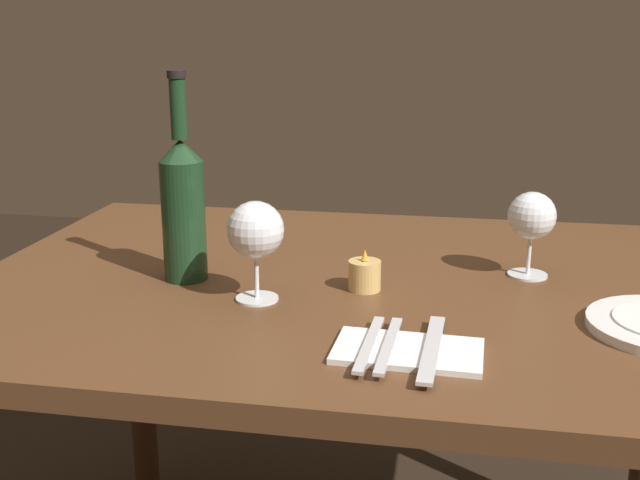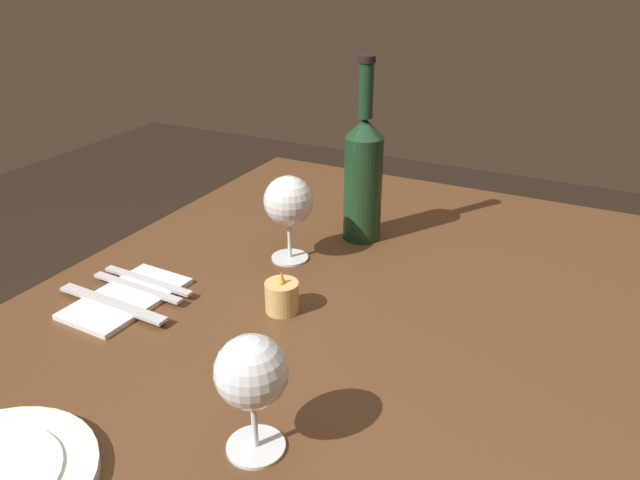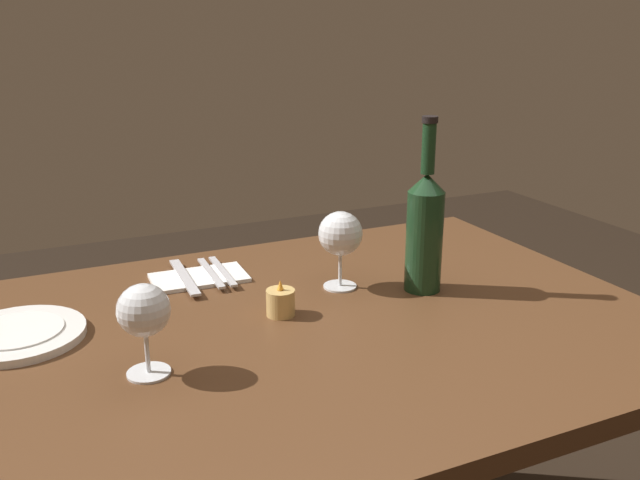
# 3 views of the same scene
# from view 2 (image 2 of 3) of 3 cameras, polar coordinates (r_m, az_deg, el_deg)

# --- Properties ---
(dining_table) EXTENTS (1.30, 0.90, 0.74)m
(dining_table) POSITION_cam_2_polar(r_m,az_deg,el_deg) (0.98, -0.56, -11.53)
(dining_table) COLOR #56351E
(dining_table) RESTS_ON ground
(wine_glass_left) EXTENTS (0.09, 0.09, 0.15)m
(wine_glass_left) POSITION_cam_2_polar(r_m,az_deg,el_deg) (1.04, -2.96, 3.56)
(wine_glass_left) COLOR white
(wine_glass_left) RESTS_ON dining_table
(wine_glass_right) EXTENTS (0.08, 0.08, 0.14)m
(wine_glass_right) POSITION_cam_2_polar(r_m,az_deg,el_deg) (0.65, -6.43, -12.45)
(wine_glass_right) COLOR white
(wine_glass_right) RESTS_ON dining_table
(wine_bottle) EXTENTS (0.07, 0.07, 0.34)m
(wine_bottle) POSITION_cam_2_polar(r_m,az_deg,el_deg) (1.12, 4.08, 6.12)
(wine_bottle) COLOR #19381E
(wine_bottle) RESTS_ON dining_table
(votive_candle) EXTENTS (0.05, 0.05, 0.07)m
(votive_candle) POSITION_cam_2_polar(r_m,az_deg,el_deg) (0.93, -3.59, -5.39)
(votive_candle) COLOR #DBB266
(votive_candle) RESTS_ON dining_table
(folded_napkin) EXTENTS (0.19, 0.12, 0.01)m
(folded_napkin) POSITION_cam_2_polar(r_m,az_deg,el_deg) (1.01, -17.71, -5.21)
(folded_napkin) COLOR white
(folded_napkin) RESTS_ON dining_table
(fork_inner) EXTENTS (0.02, 0.18, 0.00)m
(fork_inner) POSITION_cam_2_polar(r_m,az_deg,el_deg) (1.02, -16.80, -4.28)
(fork_inner) COLOR silver
(fork_inner) RESTS_ON folded_napkin
(fork_outer) EXTENTS (0.02, 0.18, 0.00)m
(fork_outer) POSITION_cam_2_polar(r_m,az_deg,el_deg) (1.03, -15.88, -3.68)
(fork_outer) COLOR silver
(fork_outer) RESTS_ON folded_napkin
(table_knife) EXTENTS (0.03, 0.21, 0.00)m
(table_knife) POSITION_cam_2_polar(r_m,az_deg,el_deg) (0.99, -18.94, -5.65)
(table_knife) COLOR silver
(table_knife) RESTS_ON folded_napkin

